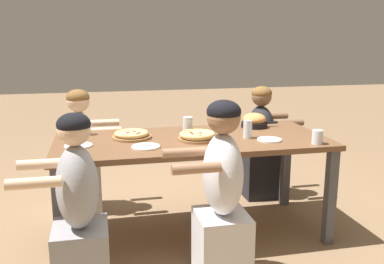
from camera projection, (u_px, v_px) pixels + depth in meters
The scene contains 17 objects.
ground_plane at pixel (192, 232), 3.40m from camera, with size 18.00×18.00×0.00m, color #896B4C.
dining_table at pixel (192, 149), 3.25m from camera, with size 2.04×0.90×0.77m.
pizza_board_main at pixel (132, 135), 3.23m from camera, with size 0.30×0.30×0.05m.
pizza_board_second at pixel (197, 136), 3.18m from camera, with size 0.29×0.29×0.06m.
skillet_bowl at pixel (254, 121), 3.61m from camera, with size 0.32×0.22×0.12m.
empty_plate_a at pixel (146, 147), 2.97m from camera, with size 0.20×0.20×0.02m.
empty_plate_b at pixel (269, 140), 3.16m from camera, with size 0.18×0.18×0.02m.
empty_plate_c at pixel (78, 146), 2.99m from camera, with size 0.19×0.19×0.02m.
drinking_glass_a at pixel (248, 130), 3.23m from camera, with size 0.06×0.06×0.14m.
drinking_glass_b at pixel (188, 126), 3.42m from camera, with size 0.08×0.08×0.13m.
drinking_glass_c at pixel (73, 130), 3.29m from camera, with size 0.07×0.07×0.11m.
drinking_glass_d at pixel (86, 128), 3.34m from camera, with size 0.07×0.07×0.11m.
drinking_glass_e at pixel (317, 138), 3.06m from camera, with size 0.08×0.08×0.10m.
diner_near_left at pixel (79, 216), 2.48m from camera, with size 0.51×0.40×1.12m.
diner_near_center at pixel (222, 199), 2.65m from camera, with size 0.51×0.40×1.16m.
diner_far_right at pixel (260, 147), 4.10m from camera, with size 0.51×0.40×1.07m.
diner_far_left at pixel (82, 156), 3.75m from camera, with size 0.51×0.40×1.08m.
Camera 1 is at (-0.67, -3.06, 1.53)m, focal length 40.00 mm.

